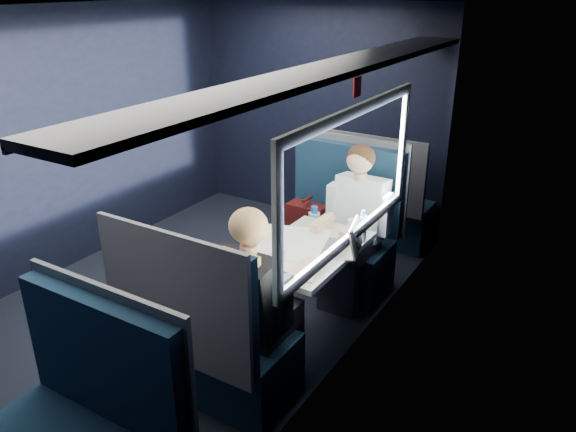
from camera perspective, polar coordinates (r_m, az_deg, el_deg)
The scene contains 12 objects.
ground at distance 4.84m, azimuth -9.24°, elevation -8.27°, with size 2.80×4.20×0.01m, color black.
room_shell at distance 4.26m, azimuth -10.26°, elevation 8.97°, with size 3.00×4.40×2.40m.
table at distance 3.98m, azimuth 1.63°, elevation -4.19°, with size 0.62×1.00×0.74m.
seat_bay_near at distance 4.86m, azimuth 4.73°, elevation -2.15°, with size 1.04×0.62×1.26m.
seat_bay_far at distance 3.59m, azimuth -8.17°, elevation -12.47°, with size 1.04×0.62×1.26m.
seat_row_front at distance 5.64m, azimuth 9.10°, elevation 1.14°, with size 1.04×0.51×1.16m.
man at distance 4.50m, azimuth 6.82°, elevation -0.26°, with size 0.53×0.56×1.32m.
woman at distance 3.40m, azimuth -3.36°, elevation -8.14°, with size 0.53×0.56×1.32m.
papers at distance 3.91m, azimuth -0.52°, elevation -3.45°, with size 0.56×0.81×0.01m, color white.
laptop at distance 3.88m, azimuth 6.07°, elevation -2.81°, with size 0.31×0.36×0.23m.
bottle_small at distance 4.05m, azimuth 7.53°, elevation -1.13°, with size 0.07×0.07×0.23m.
cup at distance 4.20m, azimuth 6.55°, elevation -0.97°, with size 0.07×0.07×0.09m, color white.
Camera 1 is at (2.78, -3.08, 2.48)m, focal length 35.00 mm.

